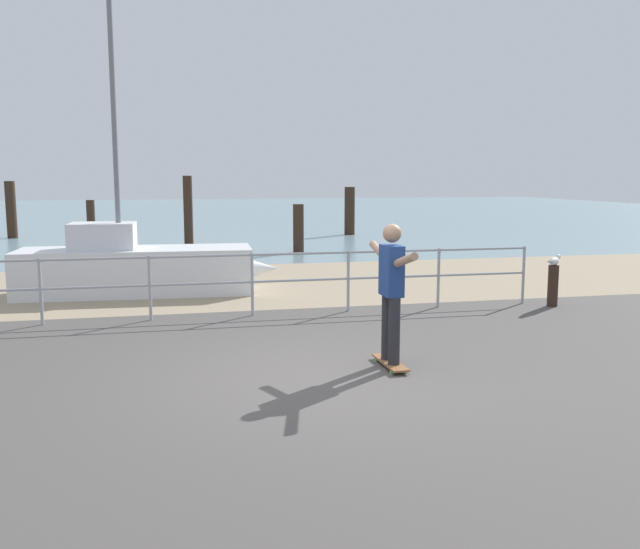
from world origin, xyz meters
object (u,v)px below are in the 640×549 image
Objects in this scene: bollard_short at (553,286)px; skateboarder at (391,285)px; skateboard at (390,363)px; sailboat at (145,267)px; seagull at (554,261)px.

skateboarder is at bearing -142.95° from bollard_short.
skateboarder is (-0.00, -0.00, 0.95)m from skateboard.
skateboard is 1.08× the size of bollard_short.
bollard_short is at bearing -23.03° from sailboat.
skateboard is at bearing 14.04° from skateboarder.
skateboarder reaches higher than seagull.
sailboat is at bearing 156.97° from bollard_short.
sailboat reaches higher than seagull.
bollard_short is at bearing 37.05° from skateboard.
seagull reaches higher than bollard_short.
skateboard is at bearing -63.52° from sailboat.
skateboard is 0.95m from skateboarder.
bollard_short is 1.82× the size of seagull.
skateboard is 5.08m from seagull.
skateboard is 1.96× the size of seagull.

